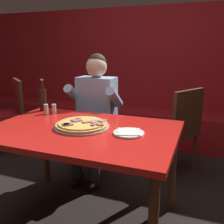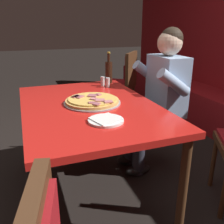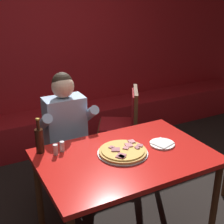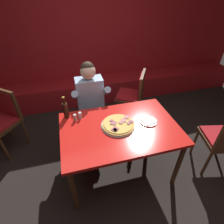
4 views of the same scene
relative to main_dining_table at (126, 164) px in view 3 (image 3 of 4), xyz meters
The scene contains 10 objects.
booth_wall_panel 2.20m from the main_dining_table, 90.00° to the left, with size 6.80×0.16×1.90m, color maroon.
booth_bench 1.91m from the main_dining_table, 90.00° to the left, with size 6.46×0.48×0.46m, color maroon.
main_dining_table is the anchor object (origin of this frame).
pizza 0.10m from the main_dining_table, 110.39° to the left, with size 0.40×0.40×0.05m.
plate_white_paper 0.37m from the main_dining_table, ahead, with size 0.21×0.21×0.02m.
beer_bottle 0.71m from the main_dining_table, 148.49° to the left, with size 0.07×0.07×0.29m.
shaker_oregano 0.56m from the main_dining_table, 151.57° to the left, with size 0.04×0.04×0.09m.
shaker_red_pepper_flakes 0.52m from the main_dining_table, 145.47° to the left, with size 0.04×0.04×0.09m.
diner_seated_blue_shirt 0.72m from the main_dining_table, 107.93° to the left, with size 0.53×0.53×1.27m.
dining_chair_by_booth 1.16m from the main_dining_table, 60.52° to the left, with size 0.60×0.60×0.94m.
Camera 3 is at (-1.10, -1.85, 1.97)m, focal length 50.00 mm.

